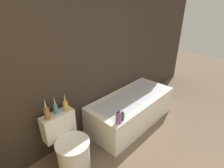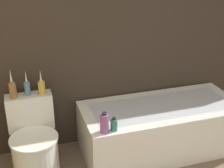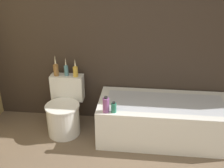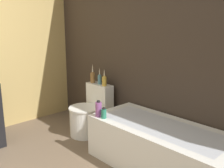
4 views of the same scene
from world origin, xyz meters
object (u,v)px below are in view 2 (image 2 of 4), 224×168
at_px(bathtub, 160,127).
at_px(vase_silver, 27,87).
at_px(vase_gold, 12,89).
at_px(shampoo_bottle_short, 114,125).
at_px(vase_bronze, 42,86).
at_px(toilet, 34,145).
at_px(shampoo_bottle_tall, 104,123).

distance_m(bathtub, vase_silver, 1.38).
distance_m(vase_gold, shampoo_bottle_short, 0.96).
bearing_deg(shampoo_bottle_short, vase_bronze, 137.56).
distance_m(vase_silver, vase_bronze, 0.13).
xyz_separation_m(vase_bronze, shampoo_bottle_short, (0.54, -0.49, -0.22)).
height_order(vase_silver, shampoo_bottle_short, vase_silver).
relative_size(toilet, shampoo_bottle_short, 5.46).
xyz_separation_m(vase_silver, shampoo_bottle_short, (0.67, -0.52, -0.22)).
distance_m(bathtub, vase_bronze, 1.26).
xyz_separation_m(bathtub, toilet, (-1.25, 0.02, 0.03)).
height_order(shampoo_bottle_tall, shampoo_bottle_short, shampoo_bottle_tall).
height_order(bathtub, shampoo_bottle_short, shampoo_bottle_short).
bearing_deg(vase_silver, vase_bronze, -10.41).
bearing_deg(vase_bronze, bathtub, -10.46).
bearing_deg(vase_bronze, shampoo_bottle_tall, -47.63).
distance_m(vase_gold, vase_bronze, 0.25).
xyz_separation_m(vase_bronze, shampoo_bottle_tall, (0.45, -0.50, -0.19)).
relative_size(vase_gold, vase_bronze, 1.15).
bearing_deg(vase_gold, toilet, -56.63).
distance_m(toilet, vase_bronze, 0.54).
xyz_separation_m(bathtub, shampoo_bottle_short, (-0.59, -0.28, 0.30)).
xyz_separation_m(vase_silver, shampoo_bottle_tall, (0.58, -0.52, -0.19)).
xyz_separation_m(bathtub, vase_silver, (-1.25, 0.23, 0.52)).
xyz_separation_m(bathtub, vase_bronze, (-1.13, 0.21, 0.52)).
xyz_separation_m(shampoo_bottle_tall, shampoo_bottle_short, (0.09, 0.00, -0.03)).
relative_size(bathtub, vase_gold, 5.76).
distance_m(toilet, shampoo_bottle_tall, 0.72).
height_order(vase_bronze, shampoo_bottle_tall, vase_bronze).
distance_m(vase_bronze, shampoo_bottle_tall, 0.70).
bearing_deg(vase_gold, vase_bronze, -0.27).
xyz_separation_m(vase_gold, shampoo_bottle_tall, (0.71, -0.50, -0.20)).
bearing_deg(vase_silver, bathtub, -10.46).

